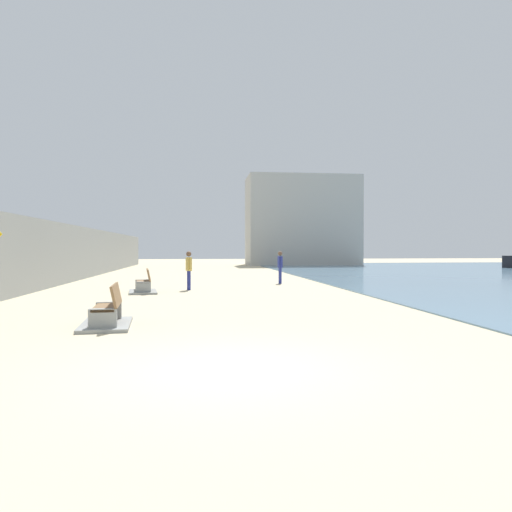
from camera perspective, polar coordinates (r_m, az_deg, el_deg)
The scene contains 7 objects.
ground_plane at distance 25.46m, azimuth -5.79°, elevation -3.21°, with size 120.00×120.00×0.00m, color #C6B793.
seawall at distance 26.36m, azimuth -22.33°, elevation 0.23°, with size 0.80×64.00×3.09m, color gray.
bench_near at distance 12.08m, azimuth -16.78°, elevation -6.66°, with size 1.26×2.18×0.98m.
bench_far at distance 20.80m, azimuth -12.84°, elevation -3.50°, with size 1.34×2.22×0.98m.
person_walking at distance 21.66m, azimuth -7.76°, elevation -1.32°, with size 0.28×0.51×1.69m.
person_standing at distance 25.47m, azimuth 2.80°, elevation -1.02°, with size 0.23×0.52×1.67m.
harbor_building at distance 54.69m, azimuth 5.31°, elevation 4.04°, with size 12.00×6.00×9.67m, color #ADAAA3.
Camera 1 is at (-0.44, -7.39, 1.81)m, focal length 34.68 mm.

